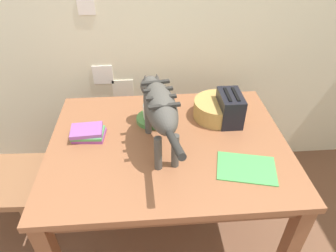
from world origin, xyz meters
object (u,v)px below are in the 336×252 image
at_px(dining_table, 168,154).
at_px(saucer_bowl, 153,119).
at_px(toaster, 230,108).
at_px(magazine, 246,168).
at_px(book_stack, 88,133).
at_px(coffee_mug, 153,111).
at_px(wicker_basket, 218,109).
at_px(cat, 159,106).

distance_m(dining_table, saucer_bowl, 0.23).
bearing_deg(saucer_bowl, toaster, -4.00).
bearing_deg(magazine, book_stack, 172.43).
height_order(saucer_bowl, book_stack, book_stack).
height_order(magazine, toaster, toaster).
xyz_separation_m(coffee_mug, book_stack, (-0.35, -0.12, -0.04)).
distance_m(saucer_bowl, book_stack, 0.37).
distance_m(dining_table, wicker_basket, 0.39).
xyz_separation_m(dining_table, coffee_mug, (-0.07, 0.19, 0.15)).
bearing_deg(saucer_bowl, cat, -81.95).
distance_m(wicker_basket, toaster, 0.08).
relative_size(cat, book_stack, 3.85).
bearing_deg(cat, toaster, 16.65).
distance_m(magazine, wicker_basket, 0.44).
xyz_separation_m(dining_table, wicker_basket, (0.30, 0.21, 0.14)).
relative_size(coffee_mug, toaster, 0.68).
distance_m(book_stack, wicker_basket, 0.73).
relative_size(dining_table, toaster, 6.16).
relative_size(dining_table, wicker_basket, 4.48).
bearing_deg(dining_table, saucer_bowl, 110.98).
bearing_deg(book_stack, toaster, 6.75).
height_order(wicker_basket, toaster, toaster).
relative_size(cat, coffee_mug, 5.06).
height_order(cat, magazine, cat).
xyz_separation_m(coffee_mug, wicker_basket, (0.37, 0.02, -0.01)).
bearing_deg(book_stack, magazine, -21.08).
xyz_separation_m(cat, saucer_bowl, (-0.03, 0.21, -0.22)).
relative_size(dining_table, cat, 1.78).
bearing_deg(saucer_bowl, coffee_mug, 0.00).
bearing_deg(book_stack, wicker_basket, 10.84).
distance_m(cat, wicker_basket, 0.45).
bearing_deg(cat, coffee_mug, 89.19).
bearing_deg(saucer_bowl, book_stack, -160.57).
distance_m(cat, book_stack, 0.44).
bearing_deg(cat, saucer_bowl, 90.00).
bearing_deg(saucer_bowl, magazine, -44.60).
height_order(dining_table, saucer_bowl, saucer_bowl).
distance_m(magazine, toaster, 0.40).
bearing_deg(book_stack, coffee_mug, 19.28).
distance_m(cat, toaster, 0.46).
relative_size(book_stack, wicker_basket, 0.65).
distance_m(dining_table, cat, 0.33).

